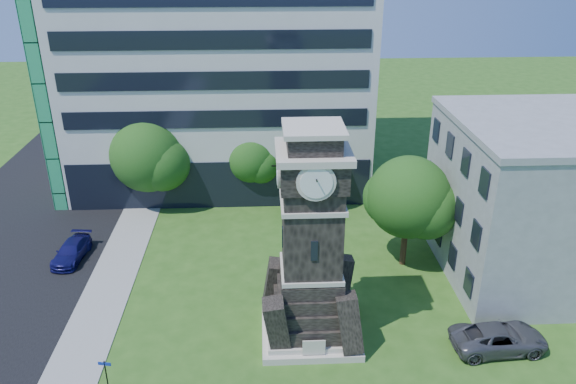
{
  "coord_description": "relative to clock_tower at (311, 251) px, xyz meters",
  "views": [
    {
      "loc": [
        0.52,
        -23.67,
        20.49
      ],
      "look_at": [
        2.03,
        7.67,
        6.18
      ],
      "focal_mm": 35.0,
      "sensor_mm": 36.0,
      "label": 1
    }
  ],
  "objects": [
    {
      "name": "ground",
      "position": [
        -3.0,
        -2.0,
        -5.28
      ],
      "size": [
        160.0,
        160.0,
        0.0
      ],
      "primitive_type": "plane",
      "color": "#2B5618",
      "rests_on": "ground"
    },
    {
      "name": "sidewalk",
      "position": [
        -12.5,
        3.0,
        -5.25
      ],
      "size": [
        3.0,
        70.0,
        0.06
      ],
      "primitive_type": "cube",
      "color": "gray",
      "rests_on": "ground"
    },
    {
      "name": "clock_tower",
      "position": [
        0.0,
        0.0,
        0.0
      ],
      "size": [
        5.4,
        5.4,
        12.22
      ],
      "color": "beige",
      "rests_on": "ground"
    },
    {
      "name": "office_tall",
      "position": [
        -6.2,
        23.84,
        8.94
      ],
      "size": [
        26.2,
        15.11,
        28.6
      ],
      "color": "silver",
      "rests_on": "ground"
    },
    {
      "name": "office_low",
      "position": [
        16.97,
        6.0,
        -0.07
      ],
      "size": [
        15.2,
        12.2,
        10.4
      ],
      "color": "#9DA0A3",
      "rests_on": "ground"
    },
    {
      "name": "car_street_north",
      "position": [
        -15.87,
        8.7,
        -4.67
      ],
      "size": [
        2.13,
        4.39,
        1.23
      ],
      "primitive_type": "imported",
      "rotation": [
        0.0,
        0.0,
        -0.1
      ],
      "color": "#131251",
      "rests_on": "ground"
    },
    {
      "name": "car_east_lot",
      "position": [
        10.1,
        -1.94,
        -4.56
      ],
      "size": [
        5.34,
        2.73,
        1.44
      ],
      "primitive_type": "imported",
      "rotation": [
        0.0,
        0.0,
        1.64
      ],
      "color": "#4B4B50",
      "rests_on": "ground"
    },
    {
      "name": "park_bench",
      "position": [
        1.38,
        -0.01,
        -4.79
      ],
      "size": [
        1.8,
        0.48,
        0.93
      ],
      "rotation": [
        0.0,
        0.0,
        -0.21
      ],
      "color": "black",
      "rests_on": "ground"
    },
    {
      "name": "street_sign",
      "position": [
        -10.01,
        -4.94,
        -3.65
      ],
      "size": [
        0.62,
        0.06,
        2.6
      ],
      "rotation": [
        0.0,
        0.0,
        -0.18
      ],
      "color": "black",
      "rests_on": "ground"
    },
    {
      "name": "tree_nw",
      "position": [
        -11.63,
        17.05,
        -0.95
      ],
      "size": [
        6.58,
        5.99,
        7.5
      ],
      "rotation": [
        0.0,
        0.0,
        -0.2
      ],
      "color": "#332114",
      "rests_on": "ground"
    },
    {
      "name": "tree_nc",
      "position": [
        -3.4,
        17.62,
        -1.56
      ],
      "size": [
        4.61,
        4.19,
        5.98
      ],
      "rotation": [
        0.0,
        0.0,
        0.08
      ],
      "color": "#332114",
      "rests_on": "ground"
    },
    {
      "name": "tree_ne",
      "position": [
        1.3,
        16.8,
        -1.47
      ],
      "size": [
        5.78,
        5.26,
        6.6
      ],
      "rotation": [
        0.0,
        0.0,
        0.16
      ],
      "color": "#332114",
      "rests_on": "ground"
    },
    {
      "name": "tree_east",
      "position": [
        7.04,
        7.0,
        -0.45
      ],
      "size": [
        5.99,
        5.45,
        7.76
      ],
      "rotation": [
        0.0,
        0.0,
        -0.23
      ],
      "color": "#332114",
      "rests_on": "ground"
    }
  ]
}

